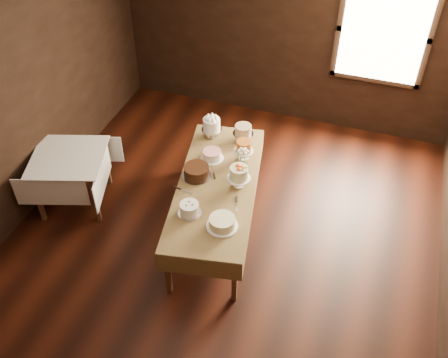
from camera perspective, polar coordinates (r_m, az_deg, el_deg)
floor at (r=6.19m, az=-0.61°, el=-7.77°), size 5.00×6.00×0.01m
ceiling at (r=4.46m, az=-0.88°, el=16.42°), size 5.00×6.00×0.01m
wall_back at (r=7.67m, az=7.11°, el=15.81°), size 5.00×0.02×2.80m
wall_left at (r=6.35m, az=-22.67°, el=6.81°), size 0.02×6.00×2.80m
window at (r=7.41m, az=17.26°, el=15.03°), size 1.10×0.05×1.30m
display_table at (r=5.99m, az=-0.83°, el=-0.91°), size 1.28×2.39×0.70m
side_table at (r=6.61m, az=-16.83°, el=1.82°), size 1.11×1.11×0.74m
cake_meringue at (r=6.60m, az=-1.37°, el=5.64°), size 0.29×0.29×0.28m
cake_speckled at (r=6.54m, az=2.13°, el=5.05°), size 0.27×0.27×0.24m
cake_lattice at (r=6.28m, az=-1.34°, el=2.64°), size 0.32×0.32×0.11m
cake_caramel at (r=6.24m, az=2.19°, el=3.12°), size 0.25×0.25×0.28m
cake_chocolate at (r=6.03m, az=-3.07°, el=0.82°), size 0.40×0.40×0.14m
cake_flowers at (r=5.86m, az=1.65°, el=0.16°), size 0.28×0.28×0.28m
cake_swirl at (r=5.58m, az=-3.85°, el=-3.33°), size 0.28×0.28×0.13m
cake_cream at (r=5.43m, az=-0.21°, el=-4.87°), size 0.39×0.39×0.12m
cake_server_b at (r=5.68m, az=1.39°, el=-3.07°), size 0.10×0.24×0.01m
cake_server_c at (r=6.14m, az=-1.17°, el=1.02°), size 0.13×0.23×0.01m
cake_server_d at (r=6.10m, az=2.11°, el=0.66°), size 0.11×0.23×0.01m
cake_server_e at (r=5.87m, az=-4.18°, el=-1.40°), size 0.24×0.07×0.01m
flower_vase at (r=6.09m, az=2.07°, el=1.29°), size 0.16×0.16×0.12m
flower_bouquet at (r=5.97m, az=2.11°, el=2.62°), size 0.14×0.14×0.20m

